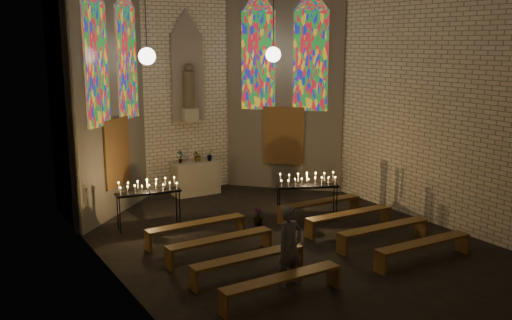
{
  "coord_description": "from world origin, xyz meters",
  "views": [
    {
      "loc": [
        -7.04,
        -9.93,
        4.57
      ],
      "look_at": [
        -0.21,
        1.52,
        1.79
      ],
      "focal_mm": 40.0,
      "sensor_mm": 36.0,
      "label": 1
    }
  ],
  "objects_px": {
    "altar": "(196,178)",
    "aisle_flower_pot": "(258,216)",
    "votive_stand_right": "(308,183)",
    "votive_stand_left": "(148,189)",
    "visitor": "(290,246)"
  },
  "relations": [
    {
      "from": "altar",
      "to": "visitor",
      "type": "relative_size",
      "value": 0.9
    },
    {
      "from": "altar",
      "to": "aisle_flower_pot",
      "type": "distance_m",
      "value": 3.57
    },
    {
      "from": "altar",
      "to": "votive_stand_left",
      "type": "distance_m",
      "value": 3.37
    },
    {
      "from": "votive_stand_right",
      "to": "visitor",
      "type": "relative_size",
      "value": 1.03
    },
    {
      "from": "aisle_flower_pot",
      "to": "votive_stand_left",
      "type": "distance_m",
      "value": 2.83
    },
    {
      "from": "votive_stand_right",
      "to": "visitor",
      "type": "distance_m",
      "value": 4.08
    },
    {
      "from": "aisle_flower_pot",
      "to": "altar",
      "type": "bearing_deg",
      "value": 91.1
    },
    {
      "from": "altar",
      "to": "votive_stand_right",
      "type": "bearing_deg",
      "value": -70.32
    },
    {
      "from": "votive_stand_left",
      "to": "votive_stand_right",
      "type": "relative_size",
      "value": 1.01
    },
    {
      "from": "aisle_flower_pot",
      "to": "votive_stand_left",
      "type": "xyz_separation_m",
      "value": [
        -2.43,
        1.21,
        0.77
      ]
    },
    {
      "from": "altar",
      "to": "votive_stand_right",
      "type": "height_order",
      "value": "votive_stand_right"
    },
    {
      "from": "altar",
      "to": "aisle_flower_pot",
      "type": "height_order",
      "value": "altar"
    },
    {
      "from": "altar",
      "to": "aisle_flower_pot",
      "type": "relative_size",
      "value": 3.01
    },
    {
      "from": "altar",
      "to": "votive_stand_left",
      "type": "xyz_separation_m",
      "value": [
        -2.37,
        -2.35,
        0.5
      ]
    },
    {
      "from": "altar",
      "to": "visitor",
      "type": "height_order",
      "value": "visitor"
    }
  ]
}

